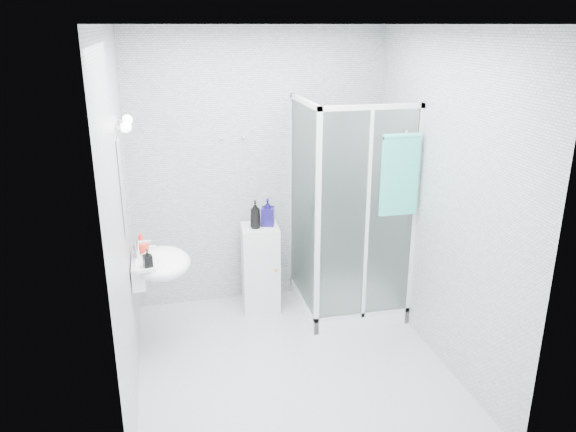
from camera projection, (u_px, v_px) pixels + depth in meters
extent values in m
cube|color=silver|center=(292.00, 212.00, 4.09)|extent=(2.40, 2.60, 2.60)
cube|color=#B6B9BB|center=(292.00, 365.00, 4.51)|extent=(2.40, 2.60, 0.01)
cube|color=white|center=(293.00, 25.00, 3.67)|extent=(2.40, 2.60, 0.01)
cube|color=white|center=(346.00, 300.00, 5.44)|extent=(0.90, 0.90, 0.12)
cube|color=silver|center=(305.00, 102.00, 4.73)|extent=(0.04, 0.90, 0.04)
cube|color=silver|center=(372.00, 107.00, 4.43)|extent=(0.90, 0.04, 0.04)
cube|color=silver|center=(318.00, 228.00, 4.65)|extent=(0.04, 0.04, 2.00)
cube|color=white|center=(303.00, 208.00, 5.03)|extent=(0.02, 0.82, 1.84)
cube|color=white|center=(367.00, 220.00, 4.72)|extent=(0.82, 0.02, 1.84)
cube|color=silver|center=(367.00, 219.00, 4.73)|extent=(0.03, 0.04, 1.84)
cylinder|color=silver|center=(337.00, 162.00, 5.38)|extent=(0.02, 0.02, 1.00)
cylinder|color=silver|center=(340.00, 113.00, 5.20)|extent=(0.09, 0.05, 0.09)
cylinder|color=silver|center=(340.00, 190.00, 5.52)|extent=(0.12, 0.04, 0.12)
cylinder|color=silver|center=(405.00, 132.00, 4.51)|extent=(0.03, 0.05, 0.03)
cube|color=white|center=(139.00, 271.00, 4.44)|extent=(0.10, 0.40, 0.18)
ellipsoid|color=white|center=(162.00, 263.00, 4.46)|extent=(0.46, 0.56, 0.20)
cube|color=white|center=(146.00, 259.00, 4.42)|extent=(0.16, 0.50, 0.02)
cylinder|color=silver|center=(137.00, 250.00, 4.38)|extent=(0.04, 0.04, 0.16)
cylinder|color=silver|center=(143.00, 242.00, 4.37)|extent=(0.12, 0.02, 0.02)
cube|color=white|center=(124.00, 180.00, 4.18)|extent=(0.02, 0.60, 0.70)
cylinder|color=silver|center=(120.00, 127.00, 3.90)|extent=(0.05, 0.04, 0.04)
sphere|color=white|center=(126.00, 127.00, 3.91)|extent=(0.08, 0.08, 0.08)
cylinder|color=silver|center=(122.00, 120.00, 4.20)|extent=(0.05, 0.04, 0.04)
sphere|color=white|center=(127.00, 120.00, 4.21)|extent=(0.08, 0.08, 0.08)
cylinder|color=silver|center=(222.00, 138.00, 5.08)|extent=(0.02, 0.04, 0.02)
sphere|color=silver|center=(222.00, 139.00, 5.06)|extent=(0.03, 0.03, 0.03)
cylinder|color=silver|center=(243.00, 137.00, 5.13)|extent=(0.02, 0.04, 0.02)
sphere|color=silver|center=(244.00, 138.00, 5.10)|extent=(0.03, 0.03, 0.03)
cube|color=silver|center=(261.00, 267.00, 5.33)|extent=(0.37, 0.37, 0.83)
cube|color=silver|center=(264.00, 274.00, 5.17)|extent=(0.31, 0.03, 0.70)
sphere|color=orange|center=(276.00, 270.00, 5.17)|extent=(0.03, 0.03, 0.03)
cube|color=#33C1AC|center=(400.00, 176.00, 4.61)|extent=(0.32, 0.04, 0.66)
cylinder|color=#33C1AC|center=(402.00, 136.00, 4.50)|extent=(0.32, 0.05, 0.05)
imported|color=black|center=(255.00, 215.00, 5.11)|extent=(0.10, 0.10, 0.26)
imported|color=#150E57|center=(268.00, 212.00, 5.18)|extent=(0.15, 0.15, 0.26)
imported|color=red|center=(141.00, 243.00, 4.48)|extent=(0.15, 0.15, 0.16)
imported|color=black|center=(148.00, 258.00, 4.22)|extent=(0.08, 0.08, 0.14)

